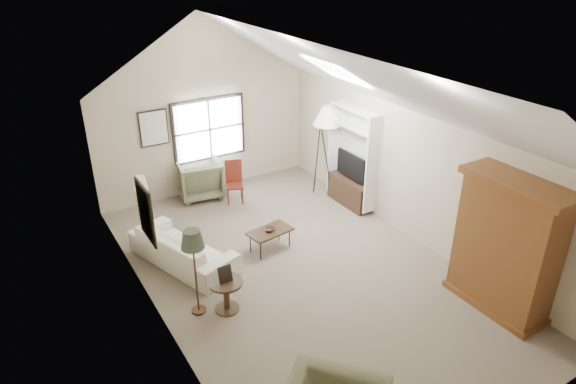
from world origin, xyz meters
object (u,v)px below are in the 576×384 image
sofa (183,248)px  armoire (506,246)px  side_chair (234,182)px  coffee_table (270,240)px  side_table (226,296)px  armchair_far (199,178)px

sofa → armoire: bearing=-152.7°
side_chair → sofa: bearing=-115.2°
coffee_table → side_table: size_ratio=1.53×
armchair_far → side_table: armchair_far is taller
sofa → side_chair: size_ratio=2.24×
armoire → coffee_table: (-2.27, 3.29, -0.89)m
sofa → side_table: (0.10, -1.60, -0.04)m
armchair_far → coffee_table: bearing=104.6°
coffee_table → side_table: (-1.45, -1.17, 0.06)m
armoire → side_table: size_ratio=4.09×
coffee_table → armoire: bearing=-55.4°
coffee_table → side_chair: size_ratio=0.86×
coffee_table → sofa: bearing=164.4°
side_table → side_chair: bearing=61.9°
armoire → coffee_table: bearing=124.6°
armchair_far → sofa: bearing=70.8°
sofa → armchair_far: armchair_far is taller
sofa → coffee_table: size_ratio=2.61×
sofa → armchair_far: (1.31, 2.38, 0.13)m
side_chair → armchair_far: bearing=152.0°
armoire → sofa: armoire is taller
armoire → side_chair: (-1.96, 5.43, -0.62)m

